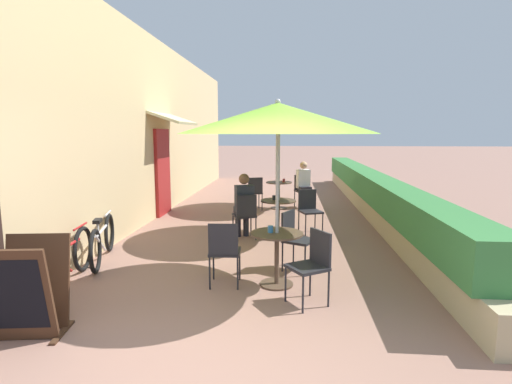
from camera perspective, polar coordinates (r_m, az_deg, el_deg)
ground_plane at (r=3.68m, az=-7.97°, el=-24.63°), size 120.00×120.00×0.00m
cafe_facade_wall at (r=10.64m, az=-13.18°, el=8.68°), size 0.98×14.53×4.20m
planter_hedge at (r=10.47m, az=15.96°, el=0.05°), size 0.60×13.53×1.01m
patio_table_near at (r=5.30m, az=2.98°, el=-8.20°), size 0.69×0.69×0.71m
patio_umbrella_near at (r=5.08m, az=3.13°, el=10.46°), size 2.50×2.50×2.42m
cafe_chair_near_left at (r=5.91m, az=5.54°, el=-6.17°), size 0.54×0.54×0.87m
cafe_chair_near_right at (r=5.25m, az=-4.55°, el=-8.05°), size 0.42×0.42×0.87m
cafe_chair_near_back at (r=4.79m, az=8.08°, el=-9.73°), size 0.55×0.55×0.87m
coffee_cup_near at (r=5.23m, az=2.08°, el=-5.33°), size 0.07×0.07×0.09m
patio_table_mid at (r=7.78m, az=3.20°, el=-2.82°), size 0.69×0.69×0.71m
patio_umbrella_mid at (r=7.63m, az=3.31°, el=9.78°), size 2.50×2.50×2.42m
cafe_chair_mid_left at (r=8.09m, az=7.61°, el=-2.24°), size 0.52×0.52×0.87m
cafe_chair_mid_right at (r=7.51m, az=-1.55°, el=-2.99°), size 0.52×0.52×0.87m
seated_patron_mid_right at (r=7.58m, az=-1.77°, el=-1.57°), size 0.44×0.49×1.25m
coffee_cup_mid at (r=7.76m, az=2.59°, el=-0.81°), size 0.07×0.07×0.09m
patio_table_far at (r=10.64m, az=3.29°, el=0.22°), size 0.69×0.69×0.71m
patio_umbrella_far at (r=10.53m, az=3.36°, el=9.40°), size 2.50×2.50×2.42m
cafe_chair_far_left at (r=10.39m, az=-0.22°, el=0.21°), size 0.50×0.50×0.87m
cafe_chair_far_right at (r=10.91m, az=6.63°, el=0.54°), size 0.50×0.50×0.87m
seated_patron_far_right at (r=10.78m, az=6.84°, el=1.36°), size 0.43×0.48×1.25m
coffee_cup_far at (r=10.61m, az=4.00°, el=1.68°), size 0.07×0.07×0.09m
bicycle_leaning at (r=5.89m, az=-25.45°, el=-8.75°), size 0.29×1.76×0.75m
bicycle_second at (r=6.74m, az=-21.04°, el=-6.42°), size 0.51×1.71×0.74m
menu_board at (r=4.64m, az=-29.82°, el=-11.91°), size 0.72×0.71×0.97m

